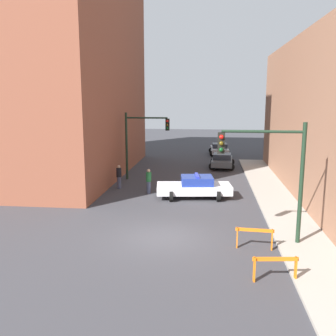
{
  "coord_description": "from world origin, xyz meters",
  "views": [
    {
      "loc": [
        2.01,
        -16.13,
        6.31
      ],
      "look_at": [
        -0.43,
        5.69,
        2.17
      ],
      "focal_mm": 40.0,
      "sensor_mm": 36.0,
      "label": 1
    }
  ],
  "objects_px": {
    "parked_car_near": "(222,160)",
    "parked_car_mid": "(219,149)",
    "traffic_light_near": "(274,165)",
    "pedestrian_crossing": "(149,181)",
    "police_car": "(195,187)",
    "barrier_mid": "(255,235)",
    "pedestrian_corner": "(119,176)",
    "traffic_light_far": "(140,136)",
    "barrier_front": "(275,265)"
  },
  "relations": [
    {
      "from": "parked_car_near",
      "to": "pedestrian_crossing",
      "type": "relative_size",
      "value": 2.65
    },
    {
      "from": "pedestrian_corner",
      "to": "parked_car_mid",
      "type": "bearing_deg",
      "value": 59.95
    },
    {
      "from": "traffic_light_near",
      "to": "barrier_mid",
      "type": "height_order",
      "value": "traffic_light_near"
    },
    {
      "from": "pedestrian_crossing",
      "to": "barrier_front",
      "type": "height_order",
      "value": "pedestrian_crossing"
    },
    {
      "from": "police_car",
      "to": "parked_car_near",
      "type": "xyz_separation_m",
      "value": [
        2.06,
        10.86,
        -0.05
      ]
    },
    {
      "from": "pedestrian_crossing",
      "to": "barrier_mid",
      "type": "relative_size",
      "value": 1.04
    },
    {
      "from": "parked_car_near",
      "to": "pedestrian_corner",
      "type": "relative_size",
      "value": 2.65
    },
    {
      "from": "traffic_light_near",
      "to": "police_car",
      "type": "bearing_deg",
      "value": 116.3
    },
    {
      "from": "parked_car_mid",
      "to": "pedestrian_corner",
      "type": "distance_m",
      "value": 18.13
    },
    {
      "from": "traffic_light_far",
      "to": "parked_car_mid",
      "type": "distance_m",
      "value": 15.18
    },
    {
      "from": "traffic_light_far",
      "to": "pedestrian_corner",
      "type": "distance_m",
      "value": 4.09
    },
    {
      "from": "traffic_light_near",
      "to": "pedestrian_corner",
      "type": "relative_size",
      "value": 3.13
    },
    {
      "from": "traffic_light_near",
      "to": "pedestrian_corner",
      "type": "bearing_deg",
      "value": 134.13
    },
    {
      "from": "traffic_light_far",
      "to": "police_car",
      "type": "distance_m",
      "value": 7.22
    },
    {
      "from": "traffic_light_near",
      "to": "police_car",
      "type": "relative_size",
      "value": 1.06
    },
    {
      "from": "parked_car_near",
      "to": "barrier_mid",
      "type": "distance_m",
      "value": 18.83
    },
    {
      "from": "barrier_front",
      "to": "barrier_mid",
      "type": "relative_size",
      "value": 1.0
    },
    {
      "from": "parked_car_near",
      "to": "pedestrian_corner",
      "type": "height_order",
      "value": "pedestrian_corner"
    },
    {
      "from": "parked_car_near",
      "to": "parked_car_mid",
      "type": "height_order",
      "value": "same"
    },
    {
      "from": "police_car",
      "to": "barrier_front",
      "type": "xyz_separation_m",
      "value": [
        3.24,
        -10.79,
        -0.11
      ]
    },
    {
      "from": "traffic_light_near",
      "to": "barrier_mid",
      "type": "distance_m",
      "value": 3.08
    },
    {
      "from": "police_car",
      "to": "pedestrian_crossing",
      "type": "height_order",
      "value": "pedestrian_crossing"
    },
    {
      "from": "parked_car_near",
      "to": "parked_car_mid",
      "type": "bearing_deg",
      "value": 93.73
    },
    {
      "from": "parked_car_near",
      "to": "parked_car_mid",
      "type": "relative_size",
      "value": 1.0
    },
    {
      "from": "police_car",
      "to": "pedestrian_crossing",
      "type": "xyz_separation_m",
      "value": [
        -3.1,
        0.81,
        0.14
      ]
    },
    {
      "from": "pedestrian_corner",
      "to": "barrier_mid",
      "type": "height_order",
      "value": "pedestrian_corner"
    },
    {
      "from": "traffic_light_far",
      "to": "police_car",
      "type": "relative_size",
      "value": 1.06
    },
    {
      "from": "parked_car_near",
      "to": "barrier_front",
      "type": "height_order",
      "value": "parked_car_near"
    },
    {
      "from": "parked_car_mid",
      "to": "traffic_light_near",
      "type": "bearing_deg",
      "value": -88.84
    },
    {
      "from": "traffic_light_near",
      "to": "pedestrian_crossing",
      "type": "height_order",
      "value": "traffic_light_near"
    },
    {
      "from": "parked_car_near",
      "to": "barrier_mid",
      "type": "xyz_separation_m",
      "value": [
        0.8,
        -18.81,
        -0.06
      ]
    },
    {
      "from": "traffic_light_far",
      "to": "barrier_mid",
      "type": "relative_size",
      "value": 3.25
    },
    {
      "from": "barrier_front",
      "to": "traffic_light_far",
      "type": "bearing_deg",
      "value": 115.8
    },
    {
      "from": "traffic_light_near",
      "to": "barrier_mid",
      "type": "relative_size",
      "value": 3.25
    },
    {
      "from": "traffic_light_near",
      "to": "parked_car_mid",
      "type": "relative_size",
      "value": 1.19
    },
    {
      "from": "traffic_light_near",
      "to": "police_car",
      "type": "height_order",
      "value": "traffic_light_near"
    },
    {
      "from": "parked_car_near",
      "to": "traffic_light_near",
      "type": "bearing_deg",
      "value": -81.9
    },
    {
      "from": "parked_car_near",
      "to": "barrier_front",
      "type": "xyz_separation_m",
      "value": [
        1.18,
        -21.65,
        -0.06
      ]
    },
    {
      "from": "pedestrian_crossing",
      "to": "traffic_light_far",
      "type": "bearing_deg",
      "value": 80.08
    },
    {
      "from": "traffic_light_near",
      "to": "parked_car_mid",
      "type": "bearing_deg",
      "value": 93.59
    },
    {
      "from": "parked_car_near",
      "to": "pedestrian_corner",
      "type": "bearing_deg",
      "value": -126.91
    },
    {
      "from": "traffic_light_far",
      "to": "barrier_mid",
      "type": "xyz_separation_m",
      "value": [
        7.28,
        -13.0,
        -2.78
      ]
    },
    {
      "from": "barrier_front",
      "to": "parked_car_mid",
      "type": "bearing_deg",
      "value": 92.44
    },
    {
      "from": "police_car",
      "to": "parked_car_near",
      "type": "relative_size",
      "value": 1.11
    },
    {
      "from": "traffic_light_far",
      "to": "pedestrian_crossing",
      "type": "relative_size",
      "value": 3.13
    },
    {
      "from": "police_car",
      "to": "barrier_front",
      "type": "height_order",
      "value": "police_car"
    },
    {
      "from": "traffic_light_far",
      "to": "parked_car_near",
      "type": "bearing_deg",
      "value": 41.87
    },
    {
      "from": "police_car",
      "to": "parked_car_mid",
      "type": "relative_size",
      "value": 1.12
    },
    {
      "from": "traffic_light_far",
      "to": "barrier_front",
      "type": "xyz_separation_m",
      "value": [
        7.66,
        -15.85,
        -2.78
      ]
    },
    {
      "from": "pedestrian_crossing",
      "to": "pedestrian_corner",
      "type": "bearing_deg",
      "value": 125.73
    }
  ]
}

